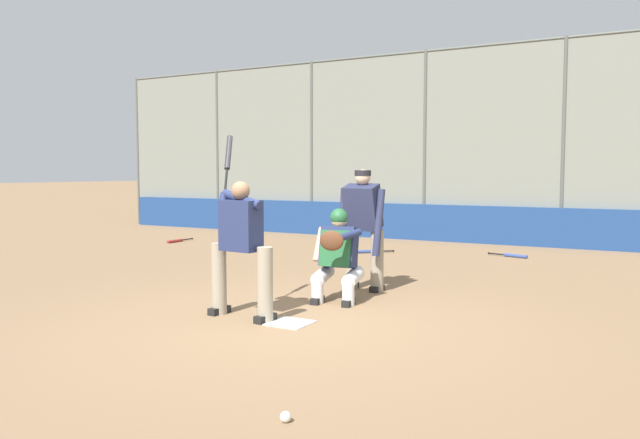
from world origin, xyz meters
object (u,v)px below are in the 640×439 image
object	(u,v)px
catcher_behind_plate	(337,254)
spare_bat_third_base_side	(369,251)
baseball_loose	(285,417)
batter_at_plate	(241,244)
spare_bat_near_backstop	(512,256)
fielding_glove_on_dirt	(253,233)
umpire_home	(363,226)
spare_bat_by_padding	(177,241)

from	to	relation	value
catcher_behind_plate	spare_bat_third_base_side	distance (m)	4.81
catcher_behind_plate	baseball_loose	xyz separation A→B (m)	(-1.44, 3.50, -0.57)
batter_at_plate	spare_bat_near_backstop	xyz separation A→B (m)	(-1.60, -6.52, -0.80)
spare_bat_third_base_side	batter_at_plate	bearing A→B (deg)	60.05
catcher_behind_plate	fielding_glove_on_dirt	size ratio (longest dim) A/B	4.31
umpire_home	fielding_glove_on_dirt	xyz separation A→B (m)	(5.64, -5.44, -0.84)
batter_at_plate	baseball_loose	distance (m)	3.10
spare_bat_by_padding	baseball_loose	distance (m)	10.87
batter_at_plate	baseball_loose	world-z (taller)	batter_at_plate
spare_bat_third_base_side	baseball_loose	world-z (taller)	baseball_loose
fielding_glove_on_dirt	baseball_loose	world-z (taller)	fielding_glove_on_dirt
spare_bat_third_base_side	umpire_home	bearing A→B (deg)	72.87
catcher_behind_plate	spare_bat_near_backstop	world-z (taller)	catcher_behind_plate
fielding_glove_on_dirt	catcher_behind_plate	bearing A→B (deg)	132.14
catcher_behind_plate	umpire_home	distance (m)	0.89
catcher_behind_plate	spare_bat_third_base_side	size ratio (longest dim) A/B	1.80
umpire_home	baseball_loose	distance (m)	4.67
spare_bat_third_base_side	catcher_behind_plate	bearing A→B (deg)	69.34
umpire_home	fielding_glove_on_dirt	world-z (taller)	umpire_home
catcher_behind_plate	umpire_home	bearing A→B (deg)	-96.21
catcher_behind_plate	spare_bat_near_backstop	xyz separation A→B (m)	(-1.05, -5.26, -0.57)
batter_at_plate	spare_bat_third_base_side	bearing A→B (deg)	-74.18
spare_bat_third_base_side	spare_bat_near_backstop	bearing A→B (deg)	155.89
spare_bat_near_backstop	spare_bat_third_base_side	distance (m)	2.76
batter_at_plate	fielding_glove_on_dirt	bearing A→B (deg)	-50.23
batter_at_plate	spare_bat_third_base_side	size ratio (longest dim) A/B	3.17
batter_at_plate	spare_bat_by_padding	bearing A→B (deg)	-37.49
spare_bat_third_base_side	baseball_loose	bearing A→B (deg)	70.55
spare_bat_by_padding	spare_bat_third_base_side	world-z (taller)	same
batter_at_plate	fielding_glove_on_dirt	xyz separation A→B (m)	(5.13, -7.54, -0.78)
baseball_loose	umpire_home	bearing A→B (deg)	-71.23
spare_bat_by_padding	spare_bat_third_base_side	xyz separation A→B (m)	(-4.72, -0.38, 0.00)
spare_bat_third_base_side	baseball_loose	size ratio (longest dim) A/B	8.80
catcher_behind_plate	baseball_loose	size ratio (longest dim) A/B	15.85
umpire_home	baseball_loose	size ratio (longest dim) A/B	22.45
spare_bat_near_backstop	spare_bat_third_base_side	xyz separation A→B (m)	(2.65, 0.76, 0.00)
catcher_behind_plate	spare_bat_by_padding	world-z (taller)	catcher_behind_plate
fielding_glove_on_dirt	spare_bat_by_padding	bearing A→B (deg)	73.77
spare_bat_near_backstop	spare_bat_by_padding	distance (m)	7.45
batter_at_plate	spare_bat_near_backstop	distance (m)	6.76
catcher_behind_plate	baseball_loose	bearing A→B (deg)	103.39
umpire_home	spare_bat_near_backstop	world-z (taller)	umpire_home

